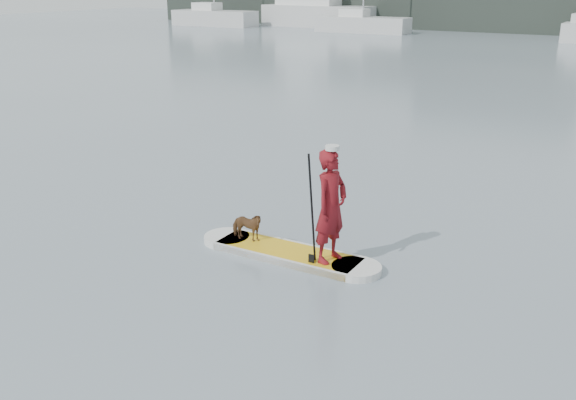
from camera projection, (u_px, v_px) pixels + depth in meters
The scene contains 9 objects.
ground at pixel (292, 332), 8.43m from camera, with size 140.00×140.00×0.00m, color slate.
paddleboard at pixel (288, 253), 10.70m from camera, with size 3.30×0.82×0.12m.
paddler at pixel (331, 206), 10.01m from camera, with size 0.66×0.44×1.82m, color maroon.
white_cap at pixel (332, 148), 9.70m from camera, with size 0.22×0.22×0.07m, color silver.
dog at pixel (247, 226), 10.99m from camera, with size 0.28×0.61×0.52m, color #52331C.
paddle at pixel (312, 223), 9.98m from camera, with size 0.10×0.30×2.00m.
sailboat_a at pixel (214, 17), 61.43m from camera, with size 8.41×2.80×12.14m.
sailboat_b at pixel (362, 23), 53.99m from camera, with size 7.93×2.53×11.71m.
motor_yacht_b at pixel (315, 4), 60.33m from camera, with size 10.95×4.17×7.12m.
Camera 1 is at (3.72, -6.39, 4.41)m, focal length 40.00 mm.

